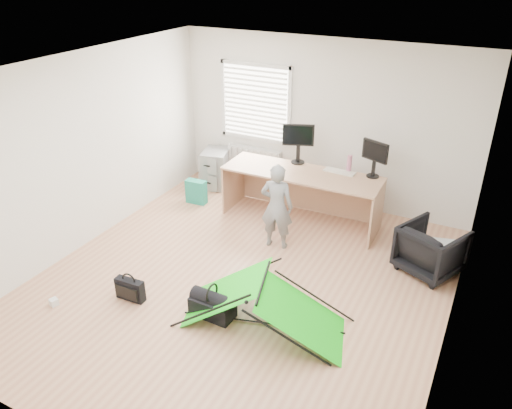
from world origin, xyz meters
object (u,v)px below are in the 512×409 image
at_px(monitor_left, 298,149).
at_px(laptop_bag, 130,289).
at_px(kite, 263,303).
at_px(desk, 301,197).
at_px(monitor_right, 374,164).
at_px(person, 277,206).
at_px(duffel_bag, 213,307).
at_px(filing_cabinet, 216,168).
at_px(thermos, 349,164).
at_px(storage_crate, 443,252).
at_px(office_chair, 431,249).

bearing_deg(monitor_left, laptop_bag, -125.87).
bearing_deg(kite, desk, 86.97).
bearing_deg(desk, monitor_right, 17.74).
distance_m(desk, person, 0.88).
xyz_separation_m(monitor_left, duffel_bag, (0.20, -2.95, -0.95)).
relative_size(desk, person, 1.91).
bearing_deg(duffel_bag, kite, 14.56).
height_order(filing_cabinet, monitor_right, monitor_right).
height_order(filing_cabinet, thermos, thermos).
bearing_deg(person, kite, 100.74).
relative_size(filing_cabinet, duffel_bag, 1.29).
bearing_deg(duffel_bag, thermos, 79.76).
bearing_deg(person, thermos, -127.41).
bearing_deg(thermos, monitor_left, -178.90).
distance_m(monitor_left, storage_crate, 2.63).
distance_m(thermos, kite, 2.91).
distance_m(desk, monitor_left, 0.76).
bearing_deg(duffel_bag, monitor_left, 95.72).
bearing_deg(monitor_left, desk, -78.28).
relative_size(thermos, office_chair, 0.36).
bearing_deg(thermos, filing_cabinet, 175.84).
xyz_separation_m(office_chair, storage_crate, (0.13, 0.38, -0.21)).
distance_m(filing_cabinet, laptop_bag, 3.44).
bearing_deg(kite, monitor_right, 65.36).
distance_m(kite, storage_crate, 2.86).
bearing_deg(office_chair, filing_cabinet, 9.95).
bearing_deg(kite, laptop_bag, 175.14).
xyz_separation_m(filing_cabinet, storage_crate, (4.07, -0.67, -0.21)).
height_order(filing_cabinet, laptop_bag, filing_cabinet).
xyz_separation_m(thermos, person, (-0.64, -1.21, -0.33)).
height_order(desk, filing_cabinet, desk).
bearing_deg(thermos, laptop_bag, -118.22).
bearing_deg(storage_crate, kite, -124.64).
xyz_separation_m(thermos, duffel_bag, (-0.64, -2.96, -0.85)).
distance_m(monitor_right, thermos, 0.38).
xyz_separation_m(desk, laptop_bag, (-1.07, -2.81, -0.27)).
relative_size(thermos, storage_crate, 0.59).
xyz_separation_m(desk, storage_crate, (2.20, -0.13, -0.29)).
distance_m(monitor_right, duffel_bag, 3.26).
height_order(desk, monitor_left, monitor_left).
distance_m(filing_cabinet, monitor_right, 2.96).
bearing_deg(filing_cabinet, office_chair, -30.48).
height_order(desk, thermos, thermos).
relative_size(thermos, laptop_bag, 0.71).
distance_m(filing_cabinet, kite, 3.88).
bearing_deg(desk, thermos, 28.22).
xyz_separation_m(thermos, kite, (-0.04, -2.83, -0.67)).
relative_size(person, duffel_bag, 2.44).
distance_m(monitor_right, person, 1.62).
height_order(monitor_left, laptop_bag, monitor_left).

